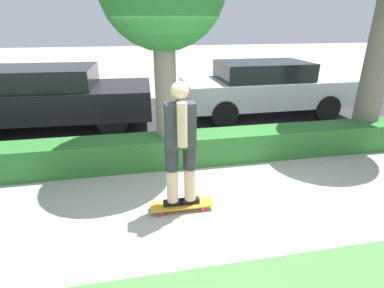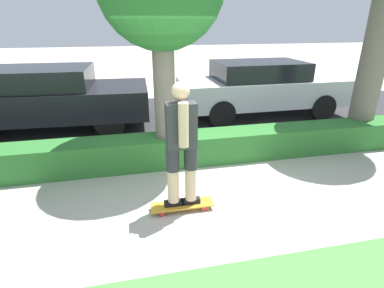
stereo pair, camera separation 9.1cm
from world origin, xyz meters
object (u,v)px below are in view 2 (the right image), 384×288
Objects in this scene: parked_car_front at (42,97)px; parked_car_middle at (261,87)px; skateboard at (182,205)px; skater_person at (181,144)px.

parked_car_middle is (5.53, 0.03, -0.00)m from parked_car_front.
parked_car_front reaches higher than parked_car_middle.
parked_car_front is 1.09× the size of parked_car_middle.
skater_person is at bearing -9.46° from skateboard.
skater_person is 5.02m from parked_car_middle.
parked_car_middle is (2.94, 4.06, -0.22)m from skater_person.
parked_car_middle is at bearing 2.45° from parked_car_front.
parked_car_front is at bearing 122.65° from skater_person.
skater_person is at bearing -55.16° from parked_car_front.
skateboard is 0.19× the size of parked_car_middle.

